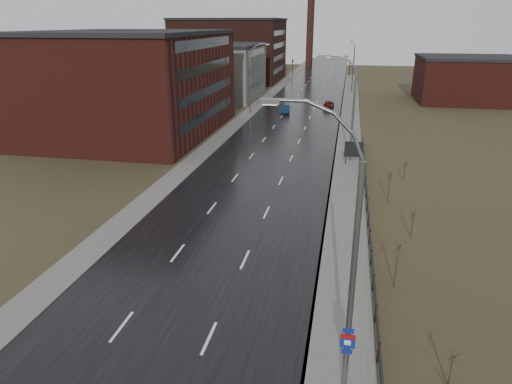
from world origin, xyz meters
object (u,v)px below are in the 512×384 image
at_px(car_near, 285,110).
at_px(billboard, 354,150).
at_px(streetlight_main, 345,262).
at_px(car_far, 329,104).

bearing_deg(car_near, billboard, -74.91).
distance_m(streetlight_main, car_far, 67.88).
bearing_deg(car_near, streetlight_main, -86.58).
xyz_separation_m(streetlight_main, car_near, (-10.57, 60.81, -5.38)).
bearing_deg(billboard, car_far, 96.94).
relative_size(billboard, car_near, 0.66).
distance_m(billboard, car_near, 30.53).
bearing_deg(billboard, car_near, 111.53).
height_order(streetlight_main, billboard, streetlight_main).
relative_size(streetlight_main, car_near, 2.94).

